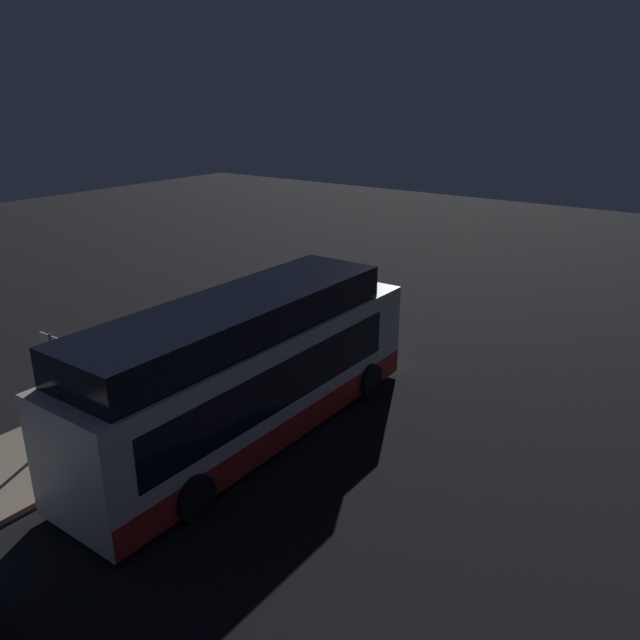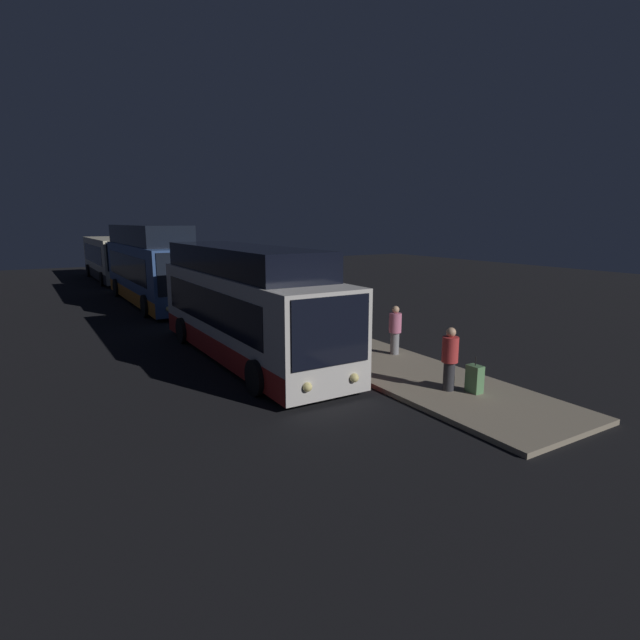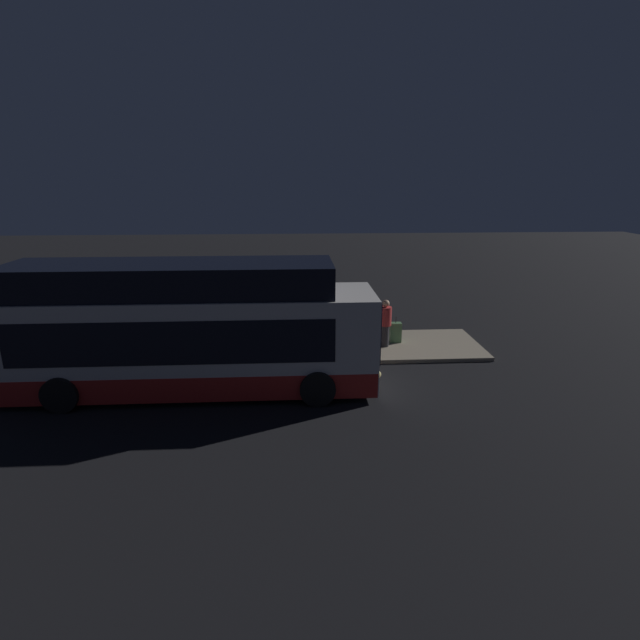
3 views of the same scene
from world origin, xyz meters
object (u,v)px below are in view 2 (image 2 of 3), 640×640
at_px(passenger_waiting, 395,329).
at_px(suitcase, 475,379).
at_px(bus_lead, 246,309).
at_px(bus_second, 150,268).
at_px(bus_third, 111,259).
at_px(passenger_boarding, 450,357).
at_px(sign_post, 303,286).

bearing_deg(passenger_waiting, suitcase, 100.34).
relative_size(bus_lead, bus_second, 0.86).
height_order(bus_third, passenger_waiting, bus_third).
relative_size(bus_third, passenger_boarding, 6.70).
relative_size(bus_second, passenger_waiting, 7.46).
height_order(bus_second, sign_post, bus_second).
height_order(bus_lead, bus_third, bus_lead).
bearing_deg(bus_third, passenger_waiting, 8.16).
distance_m(passenger_waiting, sign_post, 5.59).
height_order(bus_lead, bus_second, bus_second).
distance_m(bus_third, sign_post, 24.37).
bearing_deg(bus_lead, bus_third, -180.00).
distance_m(passenger_boarding, sign_post, 9.17).
bearing_deg(passenger_boarding, sign_post, 37.68).
distance_m(passenger_boarding, passenger_waiting, 3.78).
bearing_deg(passenger_waiting, bus_second, -55.38).
bearing_deg(bus_second, sign_post, 19.60).
xyz_separation_m(passenger_boarding, suitcase, (0.48, 0.44, -0.54)).
relative_size(passenger_waiting, sign_post, 0.62).
distance_m(passenger_boarding, suitcase, 0.85).
distance_m(bus_third, passenger_boarding, 33.33).
height_order(passenger_boarding, passenger_waiting, passenger_boarding).
xyz_separation_m(bus_second, sign_post, (10.71, 3.81, -0.09)).
bearing_deg(sign_post, bus_lead, -53.41).
xyz_separation_m(bus_third, passenger_boarding, (33.18, 3.11, -0.57)).
bearing_deg(suitcase, sign_post, 178.43).
distance_m(bus_lead, bus_second, 13.55).
xyz_separation_m(bus_second, suitcase, (20.30, 3.55, -1.45)).
bearing_deg(sign_post, passenger_waiting, 4.46).
bearing_deg(suitcase, passenger_waiting, 170.37).
bearing_deg(sign_post, passenger_boarding, -4.45).
distance_m(bus_third, suitcase, 33.86).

